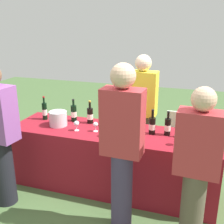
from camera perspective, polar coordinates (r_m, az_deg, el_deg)
The scene contains 21 objects.
ground_plane at distance 3.86m, azimuth -0.00°, elevation -14.88°, with size 12.00×12.00×0.00m, color #476638.
tasting_table at distance 3.66m, azimuth -0.00°, elevation -9.67°, with size 2.61×0.73×0.79m, color maroon.
wine_bottle_0 at distance 3.97m, azimuth -13.62°, elevation 0.20°, with size 0.07×0.07×0.33m.
wine_bottle_1 at distance 3.83m, azimuth -7.82°, elevation -0.21°, with size 0.08×0.08×0.31m.
wine_bottle_2 at distance 3.73m, azimuth -4.52°, elevation -0.68°, with size 0.08×0.08×0.31m.
wine_bottle_3 at distance 3.60m, azimuth 0.11°, elevation -1.24°, with size 0.07×0.07×0.32m.
wine_bottle_4 at distance 3.45m, azimuth 4.12°, elevation -2.24°, with size 0.08×0.08×0.30m.
wine_bottle_5 at distance 3.40m, azimuth 8.22°, elevation -2.74°, with size 0.08×0.08×0.31m.
wine_bottle_6 at distance 3.40m, azimuth 11.31°, elevation -2.94°, with size 0.07×0.07×0.30m.
wine_bottle_7 at distance 3.38m, azimuth 15.75°, elevation -3.26°, with size 0.07×0.07×0.31m.
wine_glass_0 at distance 3.70m, azimuth -12.31°, elevation -1.47°, with size 0.07×0.07×0.13m.
wine_glass_1 at distance 3.50m, azimuth -7.29°, elevation -2.40°, with size 0.07×0.07×0.13m.
wine_glass_2 at distance 3.45m, azimuth -3.39°, elevation -2.64°, with size 0.06×0.06×0.12m.
wine_glass_3 at distance 3.29m, azimuth -1.14°, elevation -3.46°, with size 0.07×0.07×0.14m.
wine_glass_4 at distance 3.15m, azimuth 13.26°, elevation -4.91°, with size 0.07×0.07×0.14m.
wine_glass_5 at distance 3.25m, azimuth 15.15°, elevation -4.56°, with size 0.07×0.07×0.13m.
ice_bucket at distance 3.71m, azimuth -10.96°, elevation -1.32°, with size 0.23×0.23×0.19m, color silver.
server_pouring at distance 3.96m, azimuth 6.10°, elevation 0.52°, with size 0.41×0.24×1.68m.
guest_1 at distance 2.71m, azimuth 2.10°, elevation -6.74°, with size 0.40×0.24×1.76m.
guest_2 at distance 2.67m, azimuth 16.95°, elevation -10.56°, with size 0.42×0.25×1.59m.
menu_board at distance 4.39m, azimuth 14.03°, elevation -5.08°, with size 0.48×0.03×0.82m, color white.
Camera 1 is at (1.01, -3.07, 2.11)m, focal length 44.67 mm.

